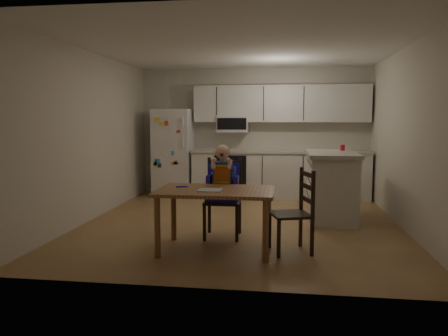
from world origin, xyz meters
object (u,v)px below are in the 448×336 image
refrigerator (174,153)px  chair_side (299,205)px  kitchen_island (331,185)px  red_cup (343,148)px  dining_table (216,198)px  chair_booster (223,181)px

refrigerator → chair_side: refrigerator is taller
kitchen_island → red_cup: (0.20, 0.36, 0.55)m
refrigerator → dining_table: refrigerator is taller
kitchen_island → dining_table: (-1.48, -1.84, 0.10)m
red_cup → chair_booster: chair_booster is taller
kitchen_island → dining_table: size_ratio=1.04×
chair_side → refrigerator: bearing=-163.0°
chair_booster → chair_side: 1.10m
refrigerator → chair_side: bearing=-55.7°
refrigerator → red_cup: bearing=-23.0°
red_cup → kitchen_island: bearing=-119.1°
refrigerator → chair_booster: bearing=-64.2°
red_cup → dining_table: 2.80m
kitchen_island → chair_side: (-0.54, -1.76, 0.02)m
chair_booster → chair_side: bearing=-30.9°
chair_booster → dining_table: bearing=-91.0°
red_cup → dining_table: bearing=-127.4°
dining_table → chair_booster: (-0.00, 0.62, 0.10)m
refrigerator → chair_booster: (1.39, -2.88, -0.13)m
dining_table → chair_booster: bearing=90.1°
kitchen_island → chair_booster: bearing=-140.5°
dining_table → refrigerator: bearing=111.7°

